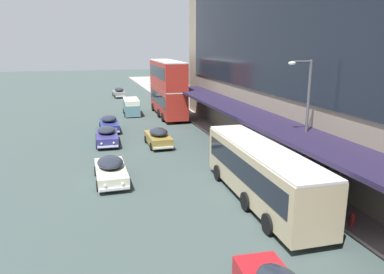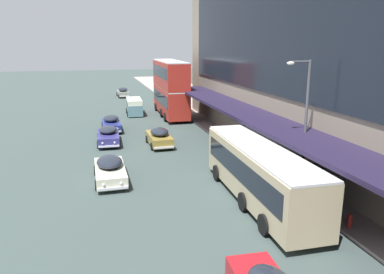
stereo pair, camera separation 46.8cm
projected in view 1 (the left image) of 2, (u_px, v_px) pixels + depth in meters
transit_bus_kerbside_front at (261, 171)px, 20.31m from camera, size 2.87×11.21×3.15m
transit_bus_kerbside_rear at (167, 87)px, 44.49m from camera, size 2.93×11.08×6.54m
sedan_lead_mid at (109, 123)px, 37.37m from camera, size 1.90×4.58×1.51m
sedan_far_back at (107, 136)px, 32.41m from camera, size 2.02×4.62×1.49m
sedan_second_mid at (158, 137)px, 31.81m from camera, size 1.90×4.25×1.58m
sedan_oncoming_rear at (111, 170)px, 23.66m from camera, size 1.98×4.74×1.51m
sedan_oncoming_front at (119, 92)px, 60.76m from camera, size 1.91×4.43×1.56m
vw_van at (131, 106)px, 45.64m from camera, size 2.06×4.62×1.96m
street_lamp at (305, 116)px, 21.36m from camera, size 1.50×0.28×7.51m
fire_hydrant at (352, 219)px, 17.57m from camera, size 0.20×0.40×0.70m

